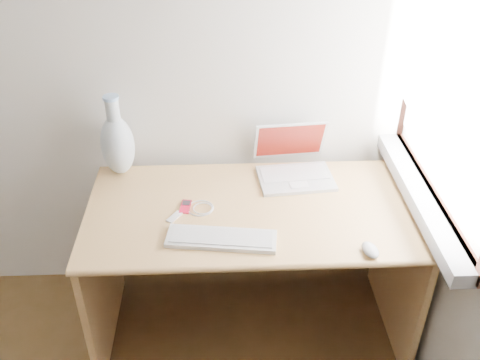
{
  "coord_description": "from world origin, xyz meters",
  "views": [
    {
      "loc": [
        0.91,
        -0.39,
        2.02
      ],
      "look_at": [
        0.98,
        1.35,
        0.85
      ],
      "focal_mm": 40.0,
      "sensor_mm": 36.0,
      "label": 1
    }
  ],
  "objects_px": {
    "external_keyboard": "(221,238)",
    "vase": "(117,143)",
    "desk": "(251,234)",
    "laptop": "(295,165)"
  },
  "relations": [
    {
      "from": "external_keyboard",
      "to": "vase",
      "type": "distance_m",
      "value": 0.68
    },
    {
      "from": "desk",
      "to": "laptop",
      "type": "distance_m",
      "value": 0.36
    },
    {
      "from": "laptop",
      "to": "external_keyboard",
      "type": "relative_size",
      "value": 0.8
    },
    {
      "from": "laptop",
      "to": "vase",
      "type": "distance_m",
      "value": 0.78
    },
    {
      "from": "external_keyboard",
      "to": "vase",
      "type": "relative_size",
      "value": 1.14
    },
    {
      "from": "external_keyboard",
      "to": "vase",
      "type": "bearing_deg",
      "value": 139.62
    },
    {
      "from": "laptop",
      "to": "external_keyboard",
      "type": "bearing_deg",
      "value": -132.21
    },
    {
      "from": "desk",
      "to": "external_keyboard",
      "type": "height_order",
      "value": "external_keyboard"
    },
    {
      "from": "desk",
      "to": "vase",
      "type": "height_order",
      "value": "vase"
    },
    {
      "from": "laptop",
      "to": "vase",
      "type": "relative_size",
      "value": 0.92
    }
  ]
}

